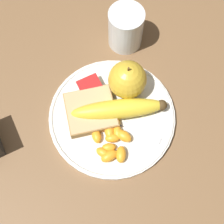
{
  "coord_description": "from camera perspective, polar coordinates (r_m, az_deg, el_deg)",
  "views": [
    {
      "loc": [
        0.1,
        0.2,
        0.6
      ],
      "look_at": [
        0.0,
        0.0,
        0.03
      ],
      "focal_mm": 50.0,
      "sensor_mm": 36.0,
      "label": 1
    }
  ],
  "objects": [
    {
      "name": "orange_segment_8",
      "position": [
        0.61,
        0.1,
        -4.79
      ],
      "size": [
        0.03,
        0.03,
        0.02
      ],
      "color": "orange",
      "rests_on": "plate"
    },
    {
      "name": "juice_glass",
      "position": [
        0.69,
        2.51,
        14.9
      ],
      "size": [
        0.08,
        0.08,
        0.09
      ],
      "color": "silver",
      "rests_on": "ground_plane"
    },
    {
      "name": "ground_plane",
      "position": [
        0.64,
        0.0,
        -1.03
      ],
      "size": [
        3.0,
        3.0,
        0.0
      ],
      "primitive_type": "plane",
      "color": "brown"
    },
    {
      "name": "orange_segment_4",
      "position": [
        0.61,
        -0.47,
        -3.58
      ],
      "size": [
        0.03,
        0.04,
        0.02
      ],
      "color": "orange",
      "rests_on": "plate"
    },
    {
      "name": "plate",
      "position": [
        0.63,
        0.0,
        -0.78
      ],
      "size": [
        0.26,
        0.26,
        0.01
      ],
      "color": "silver",
      "rests_on": "ground_plane"
    },
    {
      "name": "bread_slice",
      "position": [
        0.62,
        -3.89,
        0.18
      ],
      "size": [
        0.12,
        0.11,
        0.02
      ],
      "color": "olive",
      "rests_on": "plate"
    },
    {
      "name": "fork",
      "position": [
        0.63,
        0.69,
        -1.38
      ],
      "size": [
        0.11,
        0.15,
        0.0
      ],
      "rotation": [
        0.0,
        0.0,
        11.62
      ],
      "color": "silver",
      "rests_on": "plate"
    },
    {
      "name": "banana",
      "position": [
        0.61,
        1.37,
        0.5
      ],
      "size": [
        0.19,
        0.1,
        0.04
      ],
      "color": "yellow",
      "rests_on": "plate"
    },
    {
      "name": "orange_segment_2",
      "position": [
        0.61,
        2.02,
        -4.46
      ],
      "size": [
        0.03,
        0.04,
        0.02
      ],
      "color": "orange",
      "rests_on": "plate"
    },
    {
      "name": "orange_segment_7",
      "position": [
        0.6,
        -1.64,
        -7.45
      ],
      "size": [
        0.03,
        0.03,
        0.02
      ],
      "color": "orange",
      "rests_on": "plate"
    },
    {
      "name": "jam_packet",
      "position": [
        0.65,
        -4.08,
        4.64
      ],
      "size": [
        0.05,
        0.04,
        0.02
      ],
      "color": "silver",
      "rests_on": "plate"
    },
    {
      "name": "orange_segment_0",
      "position": [
        0.61,
        -2.84,
        -4.38
      ],
      "size": [
        0.02,
        0.03,
        0.02
      ],
      "color": "orange",
      "rests_on": "plate"
    },
    {
      "name": "orange_segment_3",
      "position": [
        0.6,
        -0.52,
        -8.06
      ],
      "size": [
        0.03,
        0.02,
        0.02
      ],
      "color": "orange",
      "rests_on": "plate"
    },
    {
      "name": "orange_segment_5",
      "position": [
        0.6,
        -0.59,
        -6.48
      ],
      "size": [
        0.03,
        0.03,
        0.02
      ],
      "color": "orange",
      "rests_on": "plate"
    },
    {
      "name": "orange_segment_9",
      "position": [
        0.6,
        1.67,
        -7.76
      ],
      "size": [
        0.03,
        0.04,
        0.02
      ],
      "color": "orange",
      "rests_on": "plate"
    },
    {
      "name": "orange_segment_6",
      "position": [
        0.61,
        1.03,
        -3.66
      ],
      "size": [
        0.03,
        0.03,
        0.02
      ],
      "color": "orange",
      "rests_on": "plate"
    },
    {
      "name": "orange_segment_1",
      "position": [
        0.62,
        0.81,
        -1.47
      ],
      "size": [
        0.02,
        0.03,
        0.02
      ],
      "color": "orange",
      "rests_on": "plate"
    },
    {
      "name": "apple",
      "position": [
        0.62,
        2.84,
        5.93
      ],
      "size": [
        0.08,
        0.08,
        0.09
      ],
      "color": "gold",
      "rests_on": "plate"
    }
  ]
}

